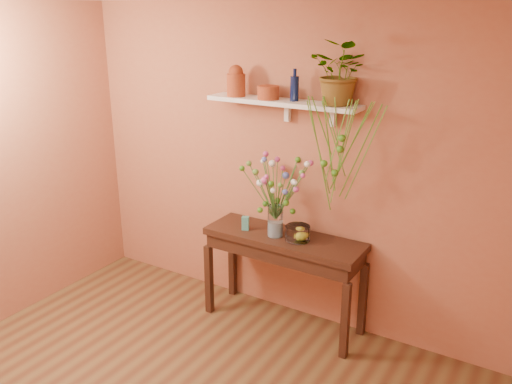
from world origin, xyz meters
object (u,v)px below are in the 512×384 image
at_px(terracotta_jug, 236,81).
at_px(spider_plant, 341,73).
at_px(glass_vase, 275,223).
at_px(glass_bowl, 298,234).
at_px(bouquet, 278,180).
at_px(sideboard, 284,249).
at_px(blue_bottle, 294,88).

distance_m(terracotta_jug, spider_plant, 0.91).
height_order(glass_vase, glass_bowl, glass_vase).
height_order(spider_plant, glass_bowl, spider_plant).
bearing_deg(spider_plant, glass_bowl, -149.95).
height_order(terracotta_jug, glass_bowl, terracotta_jug).
bearing_deg(terracotta_jug, bouquet, -10.66).
xyz_separation_m(sideboard, glass_vase, (-0.06, -0.04, 0.23)).
xyz_separation_m(terracotta_jug, glass_vase, (0.45, -0.12, -1.12)).
distance_m(bouquet, glass_bowl, 0.46).
bearing_deg(terracotta_jug, glass_bowl, -8.61).
xyz_separation_m(spider_plant, glass_bowl, (-0.25, -0.15, -1.29)).
height_order(sideboard, blue_bottle, blue_bottle).
height_order(sideboard, glass_bowl, glass_bowl).
height_order(blue_bottle, spider_plant, spider_plant).
distance_m(blue_bottle, bouquet, 0.75).
xyz_separation_m(terracotta_jug, spider_plant, (0.90, 0.05, 0.12)).
height_order(spider_plant, bouquet, spider_plant).
relative_size(spider_plant, glass_vase, 1.81).
distance_m(terracotta_jug, blue_bottle, 0.52).
bearing_deg(sideboard, glass_bowl, -7.91).
bearing_deg(glass_vase, spider_plant, 20.08).
bearing_deg(glass_vase, terracotta_jug, 165.33).
xyz_separation_m(blue_bottle, glass_vase, (-0.07, -0.15, -1.10)).
bearing_deg(bouquet, glass_vase, -99.32).
bearing_deg(glass_vase, glass_bowl, 5.59).
bearing_deg(spider_plant, bouquet, -163.42).
relative_size(terracotta_jug, glass_vase, 0.96).
bearing_deg(blue_bottle, glass_vase, -114.59).
height_order(glass_vase, bouquet, bouquet).
xyz_separation_m(spider_plant, glass_vase, (-0.45, -0.16, -1.24)).
relative_size(glass_vase, bouquet, 0.45).
distance_m(glass_vase, glass_bowl, 0.21).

